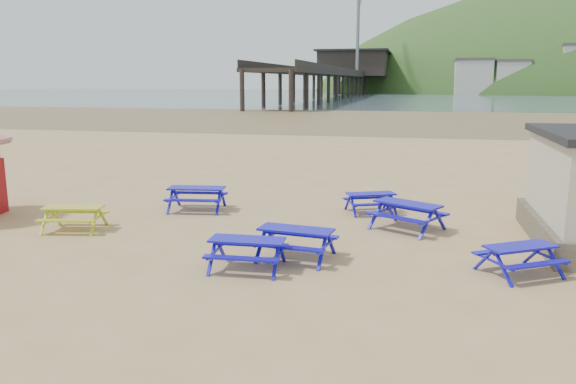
# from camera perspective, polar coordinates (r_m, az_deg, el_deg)

# --- Properties ---
(ground) EXTENTS (400.00, 400.00, 0.00)m
(ground) POSITION_cam_1_polar(r_m,az_deg,el_deg) (16.49, 0.24, -4.46)
(ground) COLOR tan
(ground) RESTS_ON ground
(wet_sand) EXTENTS (400.00, 400.00, 0.00)m
(wet_sand) POSITION_cam_1_polar(r_m,az_deg,el_deg) (70.72, 10.01, 7.46)
(wet_sand) COLOR olive
(wet_sand) RESTS_ON ground
(sea) EXTENTS (400.00, 400.00, 0.00)m
(sea) POSITION_cam_1_polar(r_m,az_deg,el_deg) (185.59, 11.83, 9.64)
(sea) COLOR #475865
(sea) RESTS_ON ground
(picnic_table_blue_a) EXTENTS (2.15, 1.83, 0.82)m
(picnic_table_blue_a) POSITION_cam_1_polar(r_m,az_deg,el_deg) (19.88, -9.24, -0.67)
(picnic_table_blue_a) COLOR #0A11AE
(picnic_table_blue_a) RESTS_ON ground
(picnic_table_blue_b) EXTENTS (2.54, 2.39, 0.84)m
(picnic_table_blue_b) POSITION_cam_1_polar(r_m,az_deg,el_deg) (17.45, 12.02, -2.41)
(picnic_table_blue_b) COLOR #0A11AE
(picnic_table_blue_b) RESTS_ON ground
(picnic_table_blue_c) EXTENTS (2.03, 1.86, 0.69)m
(picnic_table_blue_c) POSITION_cam_1_polar(r_m,az_deg,el_deg) (19.46, 8.39, -1.10)
(picnic_table_blue_c) COLOR #0A11AE
(picnic_table_blue_c) RESTS_ON ground
(picnic_table_blue_d) EXTENTS (1.85, 1.52, 0.75)m
(picnic_table_blue_d) POSITION_cam_1_polar(r_m,az_deg,el_deg) (13.61, -4.15, -6.27)
(picnic_table_blue_d) COLOR #0A11AE
(picnic_table_blue_d) RESTS_ON ground
(picnic_table_blue_e) EXTENTS (2.06, 1.75, 0.79)m
(picnic_table_blue_e) POSITION_cam_1_polar(r_m,az_deg,el_deg) (14.34, 0.81, -5.25)
(picnic_table_blue_e) COLOR #0A11AE
(picnic_table_blue_e) RESTS_ON ground
(picnic_table_blue_f) EXTENTS (2.15, 2.04, 0.71)m
(picnic_table_blue_f) POSITION_cam_1_polar(r_m,az_deg,el_deg) (14.26, 22.46, -6.39)
(picnic_table_blue_f) COLOR #0A11AE
(picnic_table_blue_f) RESTS_ON ground
(picnic_table_yellow) EXTENTS (1.97, 1.70, 0.73)m
(picnic_table_yellow) POSITION_cam_1_polar(r_m,az_deg,el_deg) (18.23, -20.92, -2.51)
(picnic_table_yellow) COLOR #C4D415
(picnic_table_yellow) RESTS_ON ground
(pier) EXTENTS (24.00, 220.00, 39.29)m
(pier) POSITION_cam_1_polar(r_m,az_deg,el_deg) (194.91, 6.55, 11.47)
(pier) COLOR black
(pier) RESTS_ON ground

